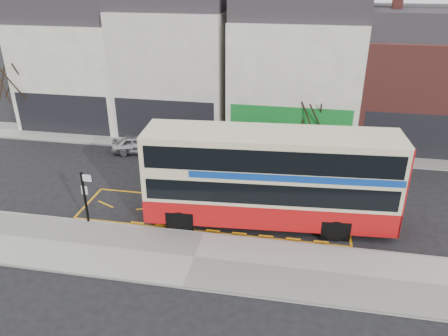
% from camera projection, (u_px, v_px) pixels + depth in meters
% --- Properties ---
extents(ground, '(120.00, 120.00, 0.00)m').
position_uv_depth(ground, '(206.00, 231.00, 21.57)').
color(ground, black).
rests_on(ground, ground).
extents(pavement, '(40.00, 4.00, 0.15)m').
position_uv_depth(pavement, '(194.00, 258.00, 19.49)').
color(pavement, '#9F9C97').
rests_on(pavement, ground).
extents(kerb, '(40.00, 0.15, 0.15)m').
position_uv_depth(kerb, '(204.00, 234.00, 21.21)').
color(kerb, gray).
rests_on(kerb, ground).
extents(far_pavement, '(50.00, 3.00, 0.15)m').
position_uv_depth(far_pavement, '(239.00, 146.00, 31.32)').
color(far_pavement, '#9F9C97').
rests_on(far_pavement, ground).
extents(road_markings, '(14.00, 3.40, 0.01)m').
position_uv_depth(road_markings, '(212.00, 214.00, 22.99)').
color(road_markings, orange).
rests_on(road_markings, ground).
extents(terrace_far_left, '(8.00, 8.01, 10.80)m').
position_uv_depth(terrace_far_left, '(82.00, 62.00, 35.06)').
color(terrace_far_left, white).
rests_on(terrace_far_left, ground).
extents(terrace_left, '(8.00, 8.01, 11.80)m').
position_uv_depth(terrace_left, '(177.00, 59.00, 33.53)').
color(terrace_left, silver).
rests_on(terrace_left, ground).
extents(terrace_green_shop, '(9.00, 8.01, 11.30)m').
position_uv_depth(terrace_green_shop, '(295.00, 67.00, 32.16)').
color(terrace_green_shop, white).
rests_on(terrace_green_shop, ground).
extents(terrace_right, '(9.00, 8.01, 10.30)m').
position_uv_depth(terrace_right, '(423.00, 79.00, 30.89)').
color(terrace_right, brown).
rests_on(terrace_right, ground).
extents(double_decker_bus, '(12.35, 3.66, 4.87)m').
position_uv_depth(double_decker_bus, '(271.00, 177.00, 21.26)').
color(double_decker_bus, beige).
rests_on(double_decker_bus, ground).
extents(bus_stop_post, '(0.68, 0.12, 2.75)m').
position_uv_depth(bus_stop_post, '(85.00, 192.00, 21.42)').
color(bus_stop_post, black).
rests_on(bus_stop_post, pavement).
extents(car_silver, '(3.92, 2.36, 1.25)m').
position_uv_depth(car_silver, '(139.00, 144.00, 30.28)').
color(car_silver, silver).
rests_on(car_silver, ground).
extents(car_grey, '(4.37, 2.48, 1.36)m').
position_uv_depth(car_grey, '(229.00, 147.00, 29.57)').
color(car_grey, '#44494D').
rests_on(car_grey, ground).
extents(car_white, '(5.59, 3.56, 1.51)m').
position_uv_depth(car_white, '(323.00, 153.00, 28.54)').
color(car_white, white).
rests_on(car_white, ground).
extents(street_tree_left, '(3.26, 3.26, 7.04)m').
position_uv_depth(street_tree_left, '(10.00, 70.00, 32.44)').
color(street_tree_left, black).
rests_on(street_tree_left, ground).
extents(street_tree_right, '(2.16, 2.16, 4.66)m').
position_uv_depth(street_tree_right, '(312.00, 108.00, 29.36)').
color(street_tree_right, black).
rests_on(street_tree_right, ground).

